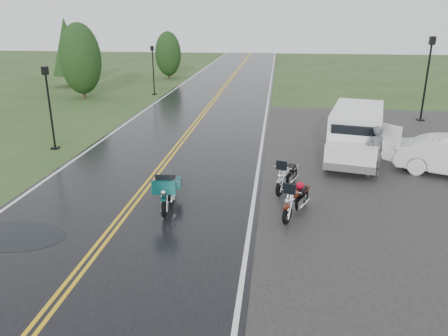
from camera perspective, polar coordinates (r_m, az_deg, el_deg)
name	(u,v)px	position (r m, az deg, el deg)	size (l,w,h in m)	color
ground	(122,218)	(13.36, -13.16, -6.40)	(120.00, 120.00, 0.00)	#2D471E
road	(189,132)	(22.43, -4.63, 4.65)	(8.00, 100.00, 0.04)	black
motorcycle_red	(287,207)	(12.43, 8.28, -5.07)	(0.73, 2.00, 1.18)	#521609
motorcycle_teal	(164,199)	(12.82, -7.84, -3.98)	(0.80, 2.20, 1.30)	#043636
motorcycle_silver	(280,181)	(14.27, 7.32, -1.73)	(0.73, 2.00, 1.18)	#95989C
van_white	(330,143)	(17.13, 13.66, 3.13)	(2.03, 5.42, 2.13)	white
person_at_van	(374,152)	(16.87, 19.06, 1.97)	(0.70, 0.46, 1.91)	#525358
lamp_post_near_left	(50,108)	(20.64, -21.77, 7.24)	(0.32, 0.32, 3.68)	black
lamp_post_far_left	(153,70)	(33.63, -9.22, 12.47)	(0.31, 0.31, 3.60)	black
lamp_post_far_right	(426,79)	(26.98, 24.93, 10.46)	(0.40, 0.40, 4.67)	black
tree_left_mid	(81,67)	(33.26, -18.14, 12.48)	(2.87, 2.87, 4.49)	#1E3D19
tree_left_far	(168,59)	(42.27, -7.28, 13.98)	(2.39, 2.39, 3.68)	#1E3D19
pine_left_far	(67,53)	(39.31, -19.78, 13.91)	(2.59, 2.59, 5.41)	#1E3D19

